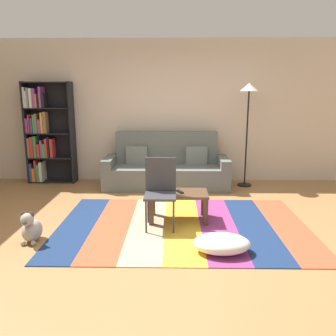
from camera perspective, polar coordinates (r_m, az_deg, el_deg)
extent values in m
plane|color=#9E7042|center=(4.49, -1.28, -10.00)|extent=(14.00, 14.00, 0.00)
cube|color=beige|center=(6.71, -0.46, 9.39)|extent=(6.80, 0.10, 2.70)
cube|color=navy|center=(4.73, -14.89, -9.20)|extent=(0.46, 2.20, 0.01)
cube|color=#C64C2D|center=(4.62, -9.28, -9.43)|extent=(0.46, 2.20, 0.01)
cube|color=tan|center=(4.57, -3.46, -9.57)|extent=(0.46, 2.20, 0.01)
cube|color=gold|center=(4.55, 2.45, -9.62)|extent=(0.46, 2.20, 0.01)
cube|color=#843370|center=(4.59, 8.33, -9.57)|extent=(0.46, 2.20, 0.01)
cube|color=navy|center=(4.67, 14.06, -9.42)|extent=(0.46, 2.20, 0.01)
cube|color=#C64C2D|center=(4.80, 19.53, -9.20)|extent=(0.46, 2.20, 0.01)
cube|color=#59605B|center=(6.28, -0.28, -1.45)|extent=(1.90, 0.80, 0.40)
cube|color=#59605B|center=(6.48, -0.22, 3.49)|extent=(1.90, 0.20, 0.60)
cube|color=#59605B|center=(6.37, -9.67, -0.70)|extent=(0.18, 0.80, 0.56)
cube|color=#59605B|center=(6.33, 9.18, -0.77)|extent=(0.18, 0.80, 0.56)
cube|color=slate|center=(6.42, -5.16, 2.08)|extent=(0.42, 0.19, 0.36)
cube|color=slate|center=(6.39, 4.69, 2.05)|extent=(0.42, 0.19, 0.36)
cube|color=black|center=(7.07, -22.39, 5.41)|extent=(0.04, 0.28, 1.91)
cube|color=black|center=(6.77, -15.63, 5.61)|extent=(0.04, 0.28, 1.91)
cube|color=black|center=(7.03, -18.71, 5.66)|extent=(0.90, 0.01, 1.91)
cube|color=black|center=(7.07, -18.54, -2.04)|extent=(0.86, 0.28, 0.02)
cube|color=black|center=(6.97, -18.80, 1.69)|extent=(0.86, 0.28, 0.02)
cube|color=black|center=(6.91, -19.08, 5.52)|extent=(0.86, 0.28, 0.02)
cube|color=black|center=(6.87, -19.36, 9.40)|extent=(0.86, 0.28, 0.02)
cube|color=black|center=(6.86, -19.65, 13.30)|extent=(0.86, 0.28, 0.02)
cube|color=#334CB2|center=(7.14, -21.74, -0.63)|extent=(0.03, 0.19, 0.35)
cube|color=orange|center=(7.15, -21.26, -0.94)|extent=(0.05, 0.24, 0.26)
cube|color=red|center=(7.12, -21.00, -0.35)|extent=(0.03, 0.23, 0.41)
cube|color=green|center=(7.12, -20.60, -0.66)|extent=(0.05, 0.25, 0.33)
cube|color=silver|center=(7.10, -20.19, -0.46)|extent=(0.05, 0.26, 0.38)
cube|color=#8C6647|center=(7.05, -22.01, 3.18)|extent=(0.04, 0.19, 0.37)
cube|color=red|center=(7.05, -21.51, 3.31)|extent=(0.05, 0.23, 0.39)
cube|color=green|center=(7.03, -21.03, 3.39)|extent=(0.05, 0.25, 0.41)
cube|color=red|center=(6.99, -20.65, 2.75)|extent=(0.05, 0.18, 0.26)
cube|color=purple|center=(6.99, -20.17, 3.09)|extent=(0.03, 0.24, 0.33)
cube|color=green|center=(6.96, -19.87, 2.78)|extent=(0.05, 0.19, 0.27)
cube|color=red|center=(6.94, -19.48, 3.20)|extent=(0.05, 0.20, 0.36)
cube|color=black|center=(6.95, -19.06, 3.35)|extent=(0.03, 0.26, 0.39)
cube|color=red|center=(6.90, -18.70, 3.20)|extent=(0.05, 0.20, 0.36)
cube|color=purple|center=(6.99, -22.35, 6.55)|extent=(0.04, 0.16, 0.27)
cube|color=red|center=(7.01, -21.89, 6.90)|extent=(0.03, 0.25, 0.34)
cube|color=#334CB2|center=(6.96, -21.64, 6.61)|extent=(0.03, 0.18, 0.28)
cube|color=green|center=(6.94, -21.31, 6.89)|extent=(0.04, 0.16, 0.34)
cube|color=#8C6647|center=(6.96, -20.88, 7.01)|extent=(0.04, 0.24, 0.36)
cube|color=purple|center=(6.92, -20.50, 6.59)|extent=(0.05, 0.20, 0.26)
cube|color=gold|center=(6.91, -20.09, 7.13)|extent=(0.04, 0.23, 0.38)
cube|color=#8C6647|center=(6.86, -19.75, 7.17)|extent=(0.05, 0.17, 0.40)
cube|color=silver|center=(6.97, -22.73, 10.80)|extent=(0.03, 0.17, 0.37)
cube|color=silver|center=(6.98, -22.34, 10.55)|extent=(0.03, 0.23, 0.31)
cube|color=#668C99|center=(6.97, -22.11, 10.78)|extent=(0.03, 0.24, 0.36)
cube|color=silver|center=(6.93, -21.77, 10.79)|extent=(0.05, 0.18, 0.35)
cube|color=purple|center=(6.92, -21.29, 10.81)|extent=(0.05, 0.20, 0.35)
cube|color=orange|center=(6.92, -20.89, 10.44)|extent=(0.03, 0.24, 0.25)
cube|color=black|center=(6.91, -20.59, 10.53)|extent=(0.03, 0.24, 0.27)
cube|color=purple|center=(6.89, -20.31, 11.01)|extent=(0.04, 0.24, 0.38)
cube|color=black|center=(6.85, -19.93, 10.51)|extent=(0.04, 0.20, 0.26)
cube|color=#513826|center=(4.63, 1.74, -4.27)|extent=(0.79, 0.45, 0.04)
cube|color=#513826|center=(4.53, -2.80, -7.30)|extent=(0.06, 0.06, 0.35)
cube|color=#513826|center=(4.54, 6.30, -7.32)|extent=(0.06, 0.06, 0.35)
cube|color=#513826|center=(4.88, -2.51, -5.80)|extent=(0.06, 0.06, 0.35)
cube|color=#513826|center=(4.89, 5.90, -5.83)|extent=(0.06, 0.06, 0.35)
ellipsoid|color=white|center=(3.86, 8.94, -12.35)|extent=(0.62, 0.42, 0.20)
ellipsoid|color=#9E998E|center=(4.39, -21.72, -9.65)|extent=(0.22, 0.30, 0.26)
sphere|color=#9E998E|center=(4.24, -22.46, -7.97)|extent=(0.15, 0.15, 0.15)
ellipsoid|color=#474440|center=(4.20, -22.77, -8.38)|extent=(0.06, 0.07, 0.05)
ellipsoid|color=#474440|center=(4.26, -23.06, -7.18)|extent=(0.05, 0.04, 0.08)
ellipsoid|color=#474440|center=(4.22, -21.75, -7.25)|extent=(0.05, 0.04, 0.08)
sphere|color=#9E998E|center=(4.34, -23.04, -11.47)|extent=(0.06, 0.06, 0.06)
sphere|color=#9E998E|center=(4.30, -21.55, -11.60)|extent=(0.06, 0.06, 0.06)
cylinder|color=black|center=(6.61, 12.62, -2.75)|extent=(0.26, 0.26, 0.02)
cylinder|color=black|center=(6.44, 12.99, 4.74)|extent=(0.03, 0.03, 1.71)
cone|color=white|center=(6.38, 13.41, 13.01)|extent=(0.32, 0.32, 0.14)
cube|color=black|center=(4.62, 1.97, -3.97)|extent=(0.11, 0.15, 0.02)
cube|color=#38383D|center=(4.34, -1.31, -4.64)|extent=(0.40, 0.40, 0.03)
cube|color=#38383D|center=(4.45, -1.23, -1.00)|extent=(0.40, 0.03, 0.44)
cylinder|color=#38383D|center=(4.27, -3.69, -8.22)|extent=(0.02, 0.02, 0.42)
cylinder|color=#38383D|center=(4.25, 0.93, -8.26)|extent=(0.02, 0.02, 0.42)
cylinder|color=#38383D|center=(4.59, -3.34, -6.71)|extent=(0.02, 0.02, 0.42)
cylinder|color=#38383D|center=(4.57, 0.94, -6.75)|extent=(0.02, 0.02, 0.42)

